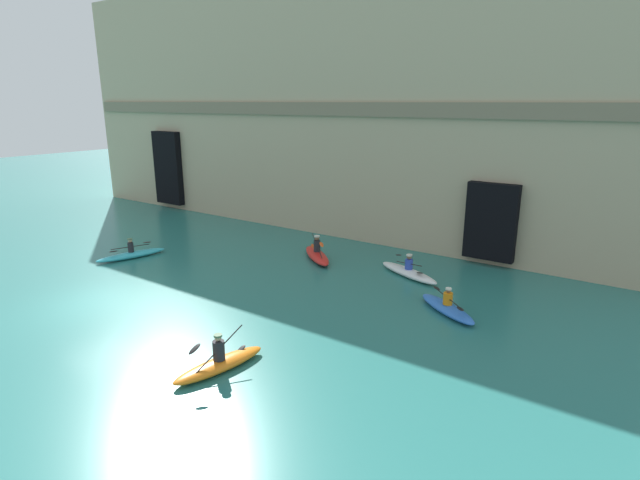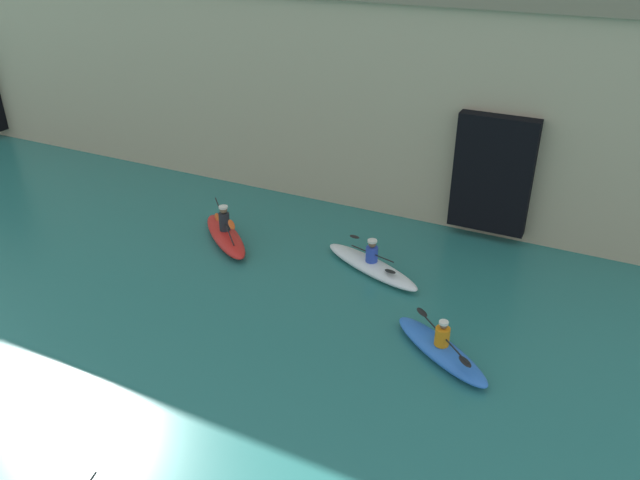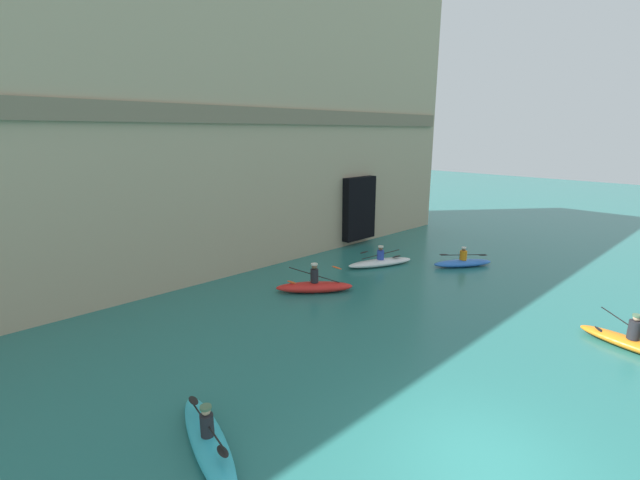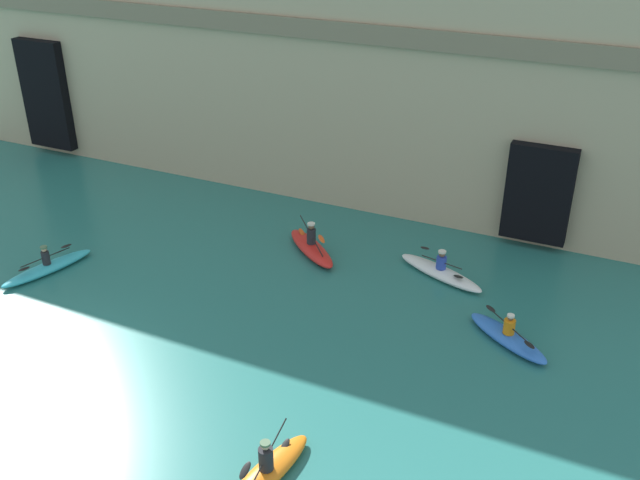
% 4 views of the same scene
% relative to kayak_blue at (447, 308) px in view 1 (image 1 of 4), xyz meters
% --- Properties ---
extents(ground_plane, '(120.00, 120.00, 0.00)m').
position_rel_kayak_blue_xyz_m(ground_plane, '(-11.97, -7.01, -0.21)').
color(ground_plane, '#28706B').
extents(cliff_bluff, '(39.28, 7.33, 14.95)m').
position_rel_kayak_blue_xyz_m(cliff_bluff, '(-12.18, 10.20, 7.24)').
color(cliff_bluff, tan).
rests_on(cliff_bluff, ground).
extents(kayak_blue, '(3.00, 2.32, 1.01)m').
position_rel_kayak_blue_xyz_m(kayak_blue, '(0.00, 0.00, 0.00)').
color(kayak_blue, blue).
rests_on(kayak_blue, ground).
extents(kayak_orange, '(1.25, 3.15, 1.17)m').
position_rel_kayak_blue_xyz_m(kayak_orange, '(-4.02, -7.90, 0.02)').
color(kayak_orange, orange).
rests_on(kayak_orange, ground).
extents(kayak_red, '(3.02, 2.68, 1.26)m').
position_rel_kayak_blue_xyz_m(kayak_red, '(-7.85, 2.56, 0.05)').
color(kayak_red, red).
rests_on(kayak_red, ground).
extents(kayak_white, '(3.56, 2.05, 1.05)m').
position_rel_kayak_blue_xyz_m(kayak_white, '(-2.97, 2.91, 0.00)').
color(kayak_white, white).
rests_on(kayak_white, ground).
extents(kayak_cyan, '(1.60, 3.56, 1.03)m').
position_rel_kayak_blue_xyz_m(kayak_cyan, '(-15.80, -2.65, -0.02)').
color(kayak_cyan, '#33B2C6').
rests_on(kayak_cyan, ground).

